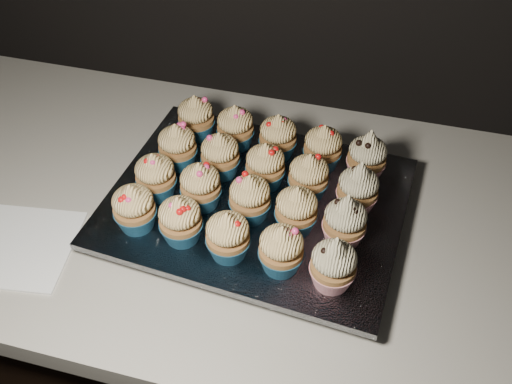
% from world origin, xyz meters
% --- Properties ---
extents(cabinet, '(2.40, 0.60, 0.86)m').
position_xyz_m(cabinet, '(0.00, 1.70, 0.43)').
color(cabinet, black).
rests_on(cabinet, ground).
extents(worktop, '(2.44, 0.64, 0.04)m').
position_xyz_m(worktop, '(0.00, 1.70, 0.88)').
color(worktop, beige).
rests_on(worktop, cabinet).
extents(napkin, '(0.18, 0.18, 0.00)m').
position_xyz_m(napkin, '(-0.17, 1.53, 0.90)').
color(napkin, white).
rests_on(napkin, worktop).
extents(baking_tray, '(0.44, 0.35, 0.02)m').
position_xyz_m(baking_tray, '(0.16, 1.69, 0.91)').
color(baking_tray, black).
rests_on(baking_tray, worktop).
extents(foil_lining, '(0.48, 0.39, 0.01)m').
position_xyz_m(foil_lining, '(0.16, 1.69, 0.93)').
color(foil_lining, silver).
rests_on(foil_lining, baking_tray).
extents(cupcake_0, '(0.06, 0.06, 0.08)m').
position_xyz_m(cupcake_0, '(-0.00, 1.59, 0.97)').
color(cupcake_0, '#195479').
rests_on(cupcake_0, foil_lining).
extents(cupcake_1, '(0.06, 0.06, 0.08)m').
position_xyz_m(cupcake_1, '(0.07, 1.59, 0.97)').
color(cupcake_1, '#195479').
rests_on(cupcake_1, foil_lining).
extents(cupcake_2, '(0.06, 0.06, 0.08)m').
position_xyz_m(cupcake_2, '(0.14, 1.58, 0.97)').
color(cupcake_2, '#195479').
rests_on(cupcake_2, foil_lining).
extents(cupcake_3, '(0.06, 0.06, 0.08)m').
position_xyz_m(cupcake_3, '(0.22, 1.57, 0.97)').
color(cupcake_3, '#195479').
rests_on(cupcake_3, foil_lining).
extents(cupcake_4, '(0.06, 0.06, 0.10)m').
position_xyz_m(cupcake_4, '(0.29, 1.56, 0.97)').
color(cupcake_4, '#A9172C').
rests_on(cupcake_4, foil_lining).
extents(cupcake_5, '(0.06, 0.06, 0.08)m').
position_xyz_m(cupcake_5, '(0.00, 1.66, 0.97)').
color(cupcake_5, '#195479').
rests_on(cupcake_5, foil_lining).
extents(cupcake_6, '(0.06, 0.06, 0.08)m').
position_xyz_m(cupcake_6, '(0.08, 1.66, 0.97)').
color(cupcake_6, '#195479').
rests_on(cupcake_6, foil_lining).
extents(cupcake_7, '(0.06, 0.06, 0.08)m').
position_xyz_m(cupcake_7, '(0.16, 1.65, 0.97)').
color(cupcake_7, '#195479').
rests_on(cupcake_7, foil_lining).
extents(cupcake_8, '(0.06, 0.06, 0.08)m').
position_xyz_m(cupcake_8, '(0.23, 1.65, 0.97)').
color(cupcake_8, '#195479').
rests_on(cupcake_8, foil_lining).
extents(cupcake_9, '(0.06, 0.06, 0.10)m').
position_xyz_m(cupcake_9, '(0.30, 1.64, 0.97)').
color(cupcake_9, '#A9172C').
rests_on(cupcake_9, foil_lining).
extents(cupcake_10, '(0.06, 0.06, 0.08)m').
position_xyz_m(cupcake_10, '(0.01, 1.74, 0.97)').
color(cupcake_10, '#195479').
rests_on(cupcake_10, foil_lining).
extents(cupcake_11, '(0.06, 0.06, 0.08)m').
position_xyz_m(cupcake_11, '(0.08, 1.73, 0.97)').
color(cupcake_11, '#195479').
rests_on(cupcake_11, foil_lining).
extents(cupcake_12, '(0.06, 0.06, 0.08)m').
position_xyz_m(cupcake_12, '(0.16, 1.73, 0.97)').
color(cupcake_12, '#195479').
rests_on(cupcake_12, foil_lining).
extents(cupcake_13, '(0.06, 0.06, 0.08)m').
position_xyz_m(cupcake_13, '(0.23, 1.72, 0.97)').
color(cupcake_13, '#195479').
rests_on(cupcake_13, foil_lining).
extents(cupcake_14, '(0.06, 0.06, 0.10)m').
position_xyz_m(cupcake_14, '(0.31, 1.71, 0.97)').
color(cupcake_14, '#A9172C').
rests_on(cupcake_14, foil_lining).
extents(cupcake_15, '(0.06, 0.06, 0.08)m').
position_xyz_m(cupcake_15, '(0.02, 1.82, 0.97)').
color(cupcake_15, '#195479').
rests_on(cupcake_15, foil_lining).
extents(cupcake_16, '(0.06, 0.06, 0.08)m').
position_xyz_m(cupcake_16, '(0.09, 1.81, 0.97)').
color(cupcake_16, '#195479').
rests_on(cupcake_16, foil_lining).
extents(cupcake_17, '(0.06, 0.06, 0.08)m').
position_xyz_m(cupcake_17, '(0.16, 1.80, 0.97)').
color(cupcake_17, '#195479').
rests_on(cupcake_17, foil_lining).
extents(cupcake_18, '(0.06, 0.06, 0.08)m').
position_xyz_m(cupcake_18, '(0.24, 1.79, 0.97)').
color(cupcake_18, '#195479').
rests_on(cupcake_18, foil_lining).
extents(cupcake_19, '(0.06, 0.06, 0.10)m').
position_xyz_m(cupcake_19, '(0.31, 1.79, 0.97)').
color(cupcake_19, '#A9172C').
rests_on(cupcake_19, foil_lining).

